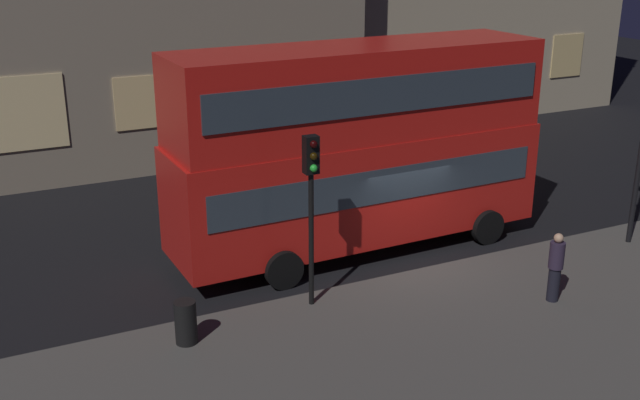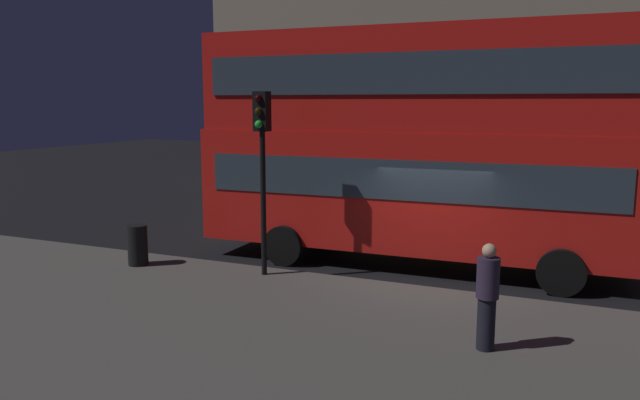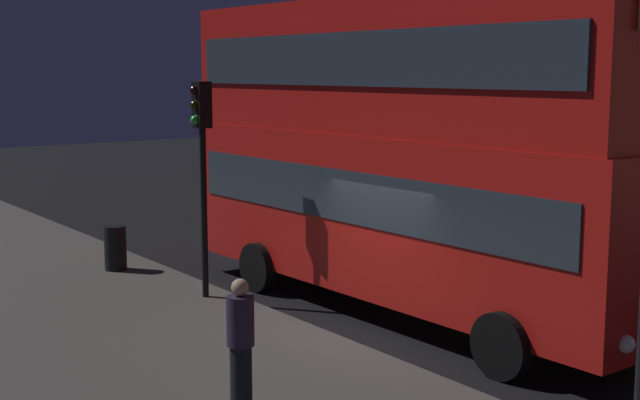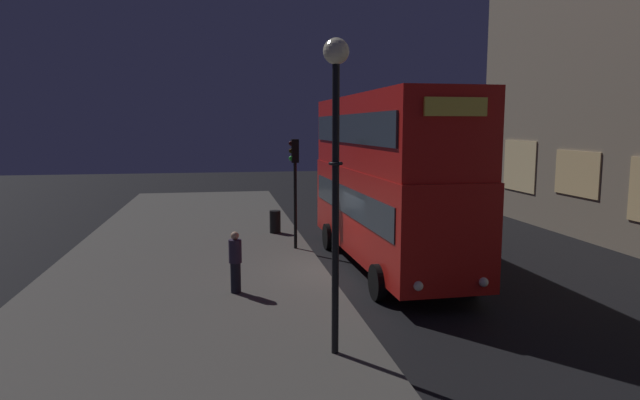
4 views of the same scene
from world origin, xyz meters
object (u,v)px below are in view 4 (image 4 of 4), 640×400
object	(u,v)px
street_lamp	(336,131)
litter_bin	(275,222)
pedestrian	(235,261)
double_decker_bus	(386,173)
traffic_light_near_kerb	(295,170)

from	to	relation	value
street_lamp	litter_bin	world-z (taller)	street_lamp
litter_bin	pedestrian	bearing A→B (deg)	-12.70
street_lamp	pedestrian	xyz separation A→B (m)	(-4.42, -1.85, -3.54)
double_decker_bus	pedestrian	xyz separation A→B (m)	(2.53, -4.99, -2.11)
double_decker_bus	pedestrian	bearing A→B (deg)	-64.28
pedestrian	traffic_light_near_kerb	bearing A→B (deg)	-144.96
street_lamp	litter_bin	distance (m)	13.32
double_decker_bus	street_lamp	xyz separation A→B (m)	(6.95, -3.14, 1.43)
traffic_light_near_kerb	litter_bin	bearing A→B (deg)	-170.89
double_decker_bus	traffic_light_near_kerb	size ratio (longest dim) A/B	2.57
double_decker_bus	pedestrian	size ratio (longest dim) A/B	6.16
traffic_light_near_kerb	street_lamp	distance (m)	9.72
pedestrian	litter_bin	bearing A→B (deg)	-133.56
traffic_light_near_kerb	pedestrian	distance (m)	6.02
double_decker_bus	traffic_light_near_kerb	distance (m)	3.76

